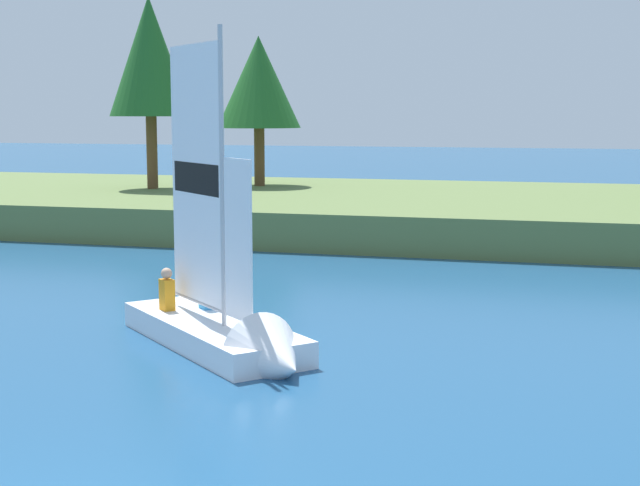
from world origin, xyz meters
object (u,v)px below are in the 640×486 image
at_px(shoreline_tree_midleft, 259,83).
at_px(sailboat, 234,331).
at_px(shoreline_tree_left, 150,57).
at_px(channel_buoy, 218,286).

xyz_separation_m(shoreline_tree_midleft, sailboat, (6.55, -20.38, -4.66)).
height_order(shoreline_tree_midleft, sailboat, shoreline_tree_midleft).
distance_m(shoreline_tree_midleft, sailboat, 21.91).
relative_size(shoreline_tree_left, sailboat, 1.22).
bearing_deg(channel_buoy, shoreline_tree_left, 120.35).
height_order(shoreline_tree_left, channel_buoy, shoreline_tree_left).
xyz_separation_m(shoreline_tree_left, channel_buoy, (7.90, -13.49, -5.71)).
bearing_deg(sailboat, shoreline_tree_midleft, 150.43).
bearing_deg(shoreline_tree_midleft, sailboat, -72.17).
distance_m(shoreline_tree_midleft, channel_buoy, 17.17).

